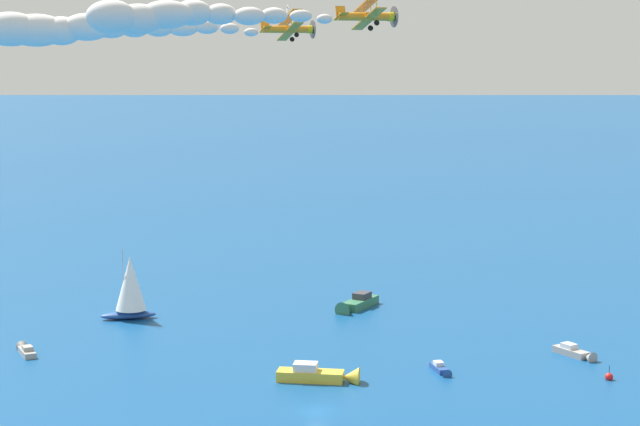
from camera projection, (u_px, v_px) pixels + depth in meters
name	position (u px, v px, depth m)	size (l,w,h in m)	color
ground_plane	(316.00, 411.00, 140.78)	(2000.00, 2000.00, 0.00)	navy
motorboat_offshore	(322.00, 375.00, 153.10)	(7.09, 11.08, 3.16)	gold
motorboat_trailing	(356.00, 304.00, 194.98)	(10.96, 3.47, 3.14)	#33704C
motorboat_outer_ring_a	(26.00, 350.00, 166.88)	(4.68, 6.29, 1.84)	#9E9993
motorboat_outer_ring_b	(576.00, 353.00, 165.26)	(4.67, 7.33, 2.09)	#9E9993
sailboat_outer_ring_c	(130.00, 287.00, 187.33)	(8.12, 8.10, 11.56)	#23478C
motorboat_outer_ring_e	(441.00, 369.00, 157.47)	(4.71, 4.90, 1.57)	#23478C
marker_buoy	(609.00, 377.00, 153.97)	(1.10, 1.10, 2.10)	red
biplane_lead	(289.00, 28.00, 143.90)	(6.91, 6.70, 3.96)	orange
wingwalker_lead	(288.00, 11.00, 144.22)	(0.67, 0.85, 1.77)	white
smoke_trail_lead	(69.00, 29.00, 134.90)	(28.42, 22.61, 5.08)	silver
biplane_wingman	(368.00, 15.00, 125.05)	(6.91, 6.70, 3.96)	orange
smoke_trail_wingman	(167.00, 16.00, 117.27)	(23.59, 17.36, 4.35)	silver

